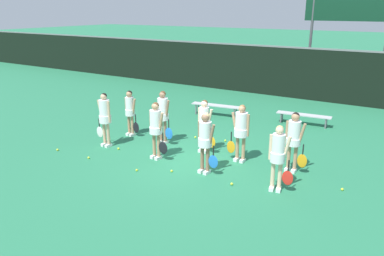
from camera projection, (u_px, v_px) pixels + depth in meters
The scene contains 26 objects.
ground_plane at pixel (192, 158), 11.37m from camera, with size 140.00×140.00×0.00m, color #26724C.
fence_windscreen at pixel (292, 72), 18.61m from camera, with size 60.00×0.08×2.54m.
scoreboard at pixel (350, 12), 18.10m from camera, with size 4.30×0.15×5.30m.
bench_courtside at pixel (216, 106), 15.67m from camera, with size 2.12×0.61×0.48m.
bench_far at pixel (304, 116), 14.47m from camera, with size 2.09×0.56×0.42m.
player_0 at pixel (105, 115), 12.04m from camera, with size 0.66×0.39×1.78m.
player_1 at pixel (156, 126), 11.03m from camera, with size 0.68×0.39×1.75m.
player_2 at pixel (205, 138), 10.05m from camera, with size 0.66×0.38×1.72m.
player_3 at pixel (278, 153), 9.08m from camera, with size 0.64×0.36×1.69m.
player_4 at pixel (130, 110), 13.11m from camera, with size 0.61×0.33×1.63m.
player_5 at pixel (163, 113), 12.30m from camera, with size 0.66×0.39×1.79m.
player_6 at pixel (204, 122), 11.56m from camera, with size 0.63×0.35×1.68m.
player_7 at pixel (241, 128), 10.84m from camera, with size 0.68×0.41×1.72m.
player_8 at pixel (294, 137), 10.16m from camera, with size 0.66×0.39×1.70m.
tennis_ball_0 at pixel (118, 149), 12.03m from camera, with size 0.07×0.07×0.07m, color #CCE033.
tennis_ball_1 at pixel (172, 171), 10.39m from camera, with size 0.06×0.06×0.06m, color #CCE033.
tennis_ball_2 at pixel (89, 158), 11.30m from camera, with size 0.07×0.07×0.07m, color #CCE033.
tennis_ball_3 at pixel (342, 189), 9.34m from camera, with size 0.07×0.07×0.07m, color #CCE033.
tennis_ball_4 at pixel (195, 137), 13.09m from camera, with size 0.07×0.07×0.07m, color #CCE033.
tennis_ball_5 at pixel (225, 141), 12.76m from camera, with size 0.07×0.07×0.07m, color #CCE033.
tennis_ball_6 at pixel (57, 150), 11.93m from camera, with size 0.07×0.07×0.07m, color #CCE033.
tennis_ball_7 at pixel (130, 128), 14.09m from camera, with size 0.07×0.07×0.07m, color #CCE033.
tennis_ball_8 at pixel (232, 184), 9.62m from camera, with size 0.07×0.07×0.07m, color #CCE033.
tennis_ball_9 at pixel (137, 170), 10.44m from camera, with size 0.07×0.07×0.07m, color #CCE033.
tennis_ball_10 at pixel (132, 120), 15.03m from camera, with size 0.07×0.07×0.07m, color #CCE033.
tennis_ball_11 at pixel (211, 147), 12.19m from camera, with size 0.07×0.07×0.07m, color #CCE033.
Camera 1 is at (5.54, -8.96, 4.36)m, focal length 35.00 mm.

